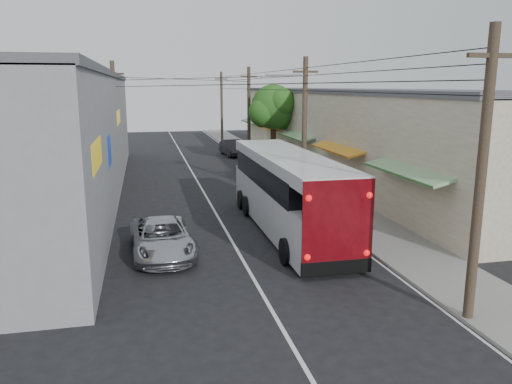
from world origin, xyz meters
TOP-DOWN VIEW (x-y plane):
  - ground at (0.00, 0.00)m, footprint 120.00×120.00m
  - sidewalk at (6.50, 20.00)m, footprint 3.00×80.00m
  - building_right at (10.99, 22.00)m, footprint 7.09×40.00m
  - building_left at (-8.50, 18.00)m, footprint 7.20×36.00m
  - utility_poles at (3.13, 20.33)m, footprint 11.80×45.28m
  - street_tree at (6.87, 26.02)m, footprint 4.40×4.00m
  - coach_bus at (2.73, 7.77)m, footprint 2.83×12.21m
  - jeepney at (-2.94, 5.53)m, footprint 2.57×5.06m
  - parked_suv at (4.29, 18.00)m, footprint 2.93×5.69m
  - parked_car_mid at (4.60, 23.99)m, footprint 1.94×3.89m
  - parked_car_far at (4.60, 32.87)m, footprint 1.93×4.63m
  - pedestrian_near at (6.40, 13.89)m, footprint 0.70×0.48m
  - pedestrian_far at (6.21, 11.43)m, footprint 0.99×0.84m

SIDE VIEW (x-z plane):
  - ground at x=0.00m, z-range 0.00..0.00m
  - sidewalk at x=6.50m, z-range 0.00..0.12m
  - parked_car_mid at x=4.60m, z-range 0.00..1.27m
  - jeepney at x=-2.94m, z-range 0.00..1.37m
  - parked_car_far at x=4.60m, z-range 0.00..1.49m
  - parked_suv at x=4.29m, z-range 0.00..1.58m
  - pedestrian_far at x=6.21m, z-range 0.12..1.90m
  - pedestrian_near at x=6.40m, z-range 0.12..1.97m
  - coach_bus at x=2.73m, z-range 0.06..3.58m
  - building_right at x=10.99m, z-range 0.03..6.28m
  - building_left at x=-8.50m, z-range 0.03..7.28m
  - utility_poles at x=3.13m, z-range 0.13..8.13m
  - street_tree at x=6.87m, z-range 1.37..7.97m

